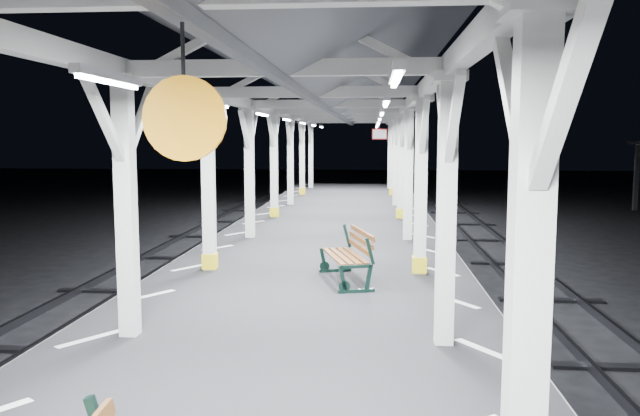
# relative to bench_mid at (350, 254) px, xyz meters

# --- Properties ---
(ground) EXTENTS (120.00, 120.00, 0.00)m
(ground) POSITION_rel_bench_mid_xyz_m (-0.73, -1.27, -1.49)
(ground) COLOR black
(ground) RESTS_ON ground
(platform) EXTENTS (6.00, 50.00, 1.00)m
(platform) POSITION_rel_bench_mid_xyz_m (-0.73, -1.27, -0.99)
(platform) COLOR black
(platform) RESTS_ON ground
(hazard_stripes_left) EXTENTS (1.00, 48.00, 0.01)m
(hazard_stripes_left) POSITION_rel_bench_mid_xyz_m (-3.18, -1.27, -0.49)
(hazard_stripes_left) COLOR silver
(hazard_stripes_left) RESTS_ON platform
(hazard_stripes_right) EXTENTS (1.00, 48.00, 0.01)m
(hazard_stripes_right) POSITION_rel_bench_mid_xyz_m (1.72, -1.27, -0.49)
(hazard_stripes_right) COLOR silver
(hazard_stripes_right) RESTS_ON platform
(track_left) EXTENTS (2.20, 60.00, 0.16)m
(track_left) POSITION_rel_bench_mid_xyz_m (-5.73, -1.27, -1.41)
(track_left) COLOR #2D2D33
(track_left) RESTS_ON ground
(track_right) EXTENTS (2.20, 60.00, 0.16)m
(track_right) POSITION_rel_bench_mid_xyz_m (4.27, -1.27, -1.41)
(track_right) COLOR #2D2D33
(track_right) RESTS_ON ground
(canopy) EXTENTS (5.40, 49.00, 4.65)m
(canopy) POSITION_rel_bench_mid_xyz_m (-0.73, -1.28, 3.06)
(canopy) COLOR silver
(canopy) RESTS_ON platform
(bench_mid) EXTENTS (1.06, 1.81, 0.93)m
(bench_mid) POSITION_rel_bench_mid_xyz_m (0.00, 0.00, 0.00)
(bench_mid) COLOR black
(bench_mid) RESTS_ON platform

